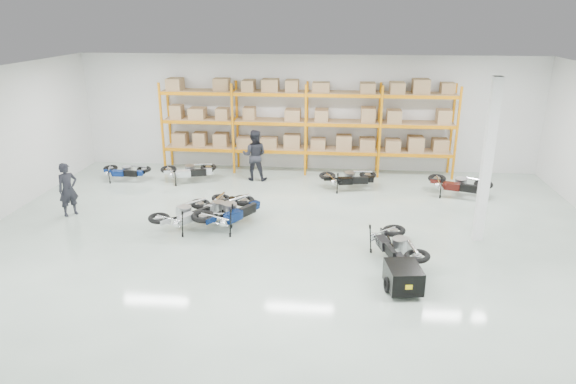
# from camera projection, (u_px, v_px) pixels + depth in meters

# --- Properties ---
(room) EXTENTS (18.00, 18.00, 18.00)m
(room) POSITION_uv_depth(u_px,v_px,m) (291.00, 162.00, 13.65)
(room) COLOR #B5CAB8
(room) RESTS_ON ground
(pallet_rack) EXTENTS (11.28, 0.98, 3.62)m
(pallet_rack) POSITION_uv_depth(u_px,v_px,m) (306.00, 116.00, 19.71)
(pallet_rack) COLOR orange
(pallet_rack) RESTS_ON ground
(structural_column) EXTENTS (0.25, 0.25, 4.50)m
(structural_column) POSITION_uv_depth(u_px,v_px,m) (487.00, 162.00, 13.65)
(structural_column) COLOR white
(structural_column) RESTS_ON ground
(moto_blue_centre) EXTENTS (1.95, 2.25, 1.32)m
(moto_blue_centre) POSITION_uv_depth(u_px,v_px,m) (230.00, 207.00, 15.06)
(moto_blue_centre) COLOR #061844
(moto_blue_centre) RESTS_ON ground
(moto_silver_left) EXTENTS (1.80, 2.02, 1.19)m
(moto_silver_left) POSITION_uv_depth(u_px,v_px,m) (185.00, 210.00, 15.01)
(moto_silver_left) COLOR #AEB0B5
(moto_silver_left) RESTS_ON ground
(moto_black_far_left) EXTENTS (1.01, 1.83, 1.15)m
(moto_black_far_left) POSITION_uv_depth(u_px,v_px,m) (221.00, 204.00, 15.48)
(moto_black_far_left) COLOR black
(moto_black_far_left) RESTS_ON ground
(moto_touring_right) EXTENTS (1.38, 2.03, 1.20)m
(moto_touring_right) POSITION_uv_depth(u_px,v_px,m) (397.00, 240.00, 13.00)
(moto_touring_right) COLOR black
(moto_touring_right) RESTS_ON ground
(trailer) EXTENTS (0.86, 1.58, 0.65)m
(trailer) POSITION_uv_depth(u_px,v_px,m) (403.00, 277.00, 11.56)
(trailer) COLOR black
(trailer) RESTS_ON ground
(moto_back_a) EXTENTS (1.60, 0.82, 1.03)m
(moto_back_a) POSITION_uv_depth(u_px,v_px,m) (125.00, 168.00, 19.24)
(moto_back_a) COLOR navy
(moto_back_a) RESTS_ON ground
(moto_back_b) EXTENTS (1.96, 1.35, 1.15)m
(moto_back_b) POSITION_uv_depth(u_px,v_px,m) (189.00, 168.00, 19.11)
(moto_back_b) COLOR silver
(moto_back_b) RESTS_ON ground
(moto_back_c) EXTENTS (1.90, 1.18, 1.15)m
(moto_back_c) POSITION_uv_depth(u_px,v_px,m) (349.00, 175.00, 18.29)
(moto_back_c) COLOR black
(moto_back_c) RESTS_ON ground
(moto_back_d) EXTENTS (2.06, 1.48, 1.20)m
(moto_back_d) POSITION_uv_depth(u_px,v_px,m) (459.00, 181.00, 17.56)
(moto_back_d) COLOR #3C0F0C
(moto_back_d) RESTS_ON ground
(person_left) EXTENTS (0.70, 0.73, 1.68)m
(person_left) POSITION_uv_depth(u_px,v_px,m) (68.00, 189.00, 15.85)
(person_left) COLOR black
(person_left) RESTS_ON ground
(person_back) EXTENTS (0.95, 0.75, 1.92)m
(person_back) POSITION_uv_depth(u_px,v_px,m) (255.00, 155.00, 19.18)
(person_back) COLOR black
(person_back) RESTS_ON ground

